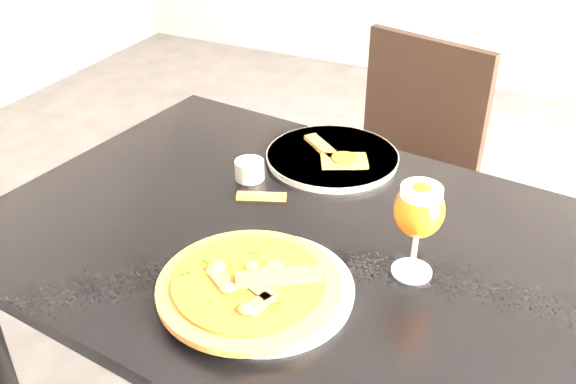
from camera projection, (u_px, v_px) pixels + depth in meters
The scene contains 9 objects.
dining_table at pixel (310, 278), 1.20m from camera, with size 1.28×0.93×0.75m.
chair_far at pixel (396, 180), 1.86m from camera, with size 0.49×0.49×0.87m.
plate_main at pixel (264, 289), 1.03m from camera, with size 0.29×0.29×0.02m, color silver.
pizza at pixel (250, 284), 1.01m from camera, with size 0.29×0.29×0.03m.
plate_second at pixel (332, 157), 1.40m from camera, with size 0.29×0.29×0.02m, color silver.
crust_scraps at pixel (337, 156), 1.38m from camera, with size 0.18×0.14×0.01m.
loose_crust at pixel (261, 196), 1.27m from camera, with size 0.10×0.02×0.01m, color #915A23.
sauce_cup at pixel (250, 169), 1.33m from camera, with size 0.06×0.06×0.04m.
beer_glass at pixel (419, 211), 1.01m from camera, with size 0.08×0.08×0.17m.
Camera 1 is at (0.27, -0.62, 1.43)m, focal length 40.00 mm.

